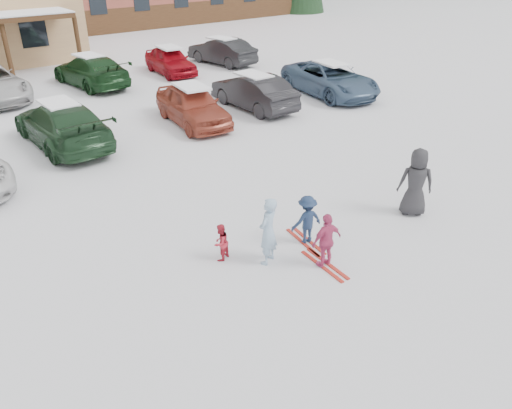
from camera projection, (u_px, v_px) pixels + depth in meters
ground at (273, 265)px, 11.09m from camera, size 160.00×160.00×0.00m
adult_skier at (268, 231)px, 10.83m from camera, size 0.68×0.59×1.58m
toddler_red at (221, 242)px, 11.08m from camera, size 0.52×0.47×0.89m
child_navy at (307, 220)px, 11.64m from camera, size 0.85×0.58×1.22m
skis_child_navy at (306, 241)px, 11.92m from camera, size 0.43×1.41×0.03m
child_magenta at (327, 241)px, 10.76m from camera, size 0.79×0.39×1.30m
skis_child_magenta at (325, 265)px, 11.06m from camera, size 0.33×1.41×0.03m
bystander_dark at (416, 182)px, 12.75m from camera, size 1.03×1.03×1.80m
parked_car_3 at (62, 124)px, 17.19m from camera, size 2.21×5.26×1.52m
parked_car_4 at (192, 105)px, 19.24m from camera, size 2.31×4.53×1.47m
parked_car_5 at (253, 92)px, 20.97m from camera, size 1.55×4.39×1.44m
parked_car_6 at (330, 79)px, 22.87m from camera, size 3.10×5.51×1.45m
parked_car_11 at (91, 71)px, 24.24m from camera, size 2.52×5.25×1.47m
parked_car_12 at (170, 61)px, 26.45m from camera, size 2.05×4.22×1.39m
parked_car_13 at (222, 51)px, 28.51m from camera, size 2.19×4.57×1.45m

